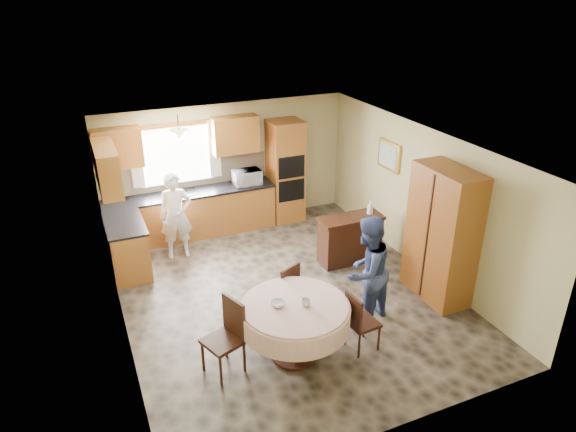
# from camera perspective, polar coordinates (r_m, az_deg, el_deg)

# --- Properties ---
(floor) EXTENTS (5.00, 6.00, 0.01)m
(floor) POSITION_cam_1_polar(r_m,az_deg,el_deg) (8.43, -0.26, -8.69)
(floor) COLOR brown
(floor) RESTS_ON ground
(ceiling) EXTENTS (5.00, 6.00, 0.01)m
(ceiling) POSITION_cam_1_polar(r_m,az_deg,el_deg) (7.35, -0.29, 7.78)
(ceiling) COLOR white
(ceiling) RESTS_ON wall_back
(wall_back) EXTENTS (5.00, 0.02, 2.50)m
(wall_back) POSITION_cam_1_polar(r_m,az_deg,el_deg) (10.43, -6.81, 5.61)
(wall_back) COLOR tan
(wall_back) RESTS_ON floor
(wall_front) EXTENTS (5.00, 0.02, 2.50)m
(wall_front) POSITION_cam_1_polar(r_m,az_deg,el_deg) (5.59, 12.29, -13.43)
(wall_front) COLOR tan
(wall_front) RESTS_ON floor
(wall_left) EXTENTS (0.02, 6.00, 2.50)m
(wall_left) POSITION_cam_1_polar(r_m,az_deg,el_deg) (7.31, -18.65, -4.38)
(wall_left) COLOR tan
(wall_left) RESTS_ON floor
(wall_right) EXTENTS (0.02, 6.00, 2.50)m
(wall_right) POSITION_cam_1_polar(r_m,az_deg,el_deg) (9.00, 14.52, 1.78)
(wall_right) COLOR tan
(wall_right) RESTS_ON floor
(window) EXTENTS (1.40, 0.03, 1.10)m
(window) POSITION_cam_1_polar(r_m,az_deg,el_deg) (10.08, -12.35, 6.62)
(window) COLOR white
(window) RESTS_ON wall_back
(curtain_left) EXTENTS (0.22, 0.02, 1.15)m
(curtain_left) POSITION_cam_1_polar(r_m,az_deg,el_deg) (9.91, -16.56, 6.15)
(curtain_left) COLOR white
(curtain_left) RESTS_ON wall_back
(curtain_right) EXTENTS (0.22, 0.02, 1.15)m
(curtain_right) POSITION_cam_1_polar(r_m,az_deg,el_deg) (10.17, -8.16, 7.42)
(curtain_right) COLOR white
(curtain_right) RESTS_ON wall_back
(base_cab_back) EXTENTS (3.30, 0.60, 0.88)m
(base_cab_back) POSITION_cam_1_polar(r_m,az_deg,el_deg) (10.26, -10.62, 0.15)
(base_cab_back) COLOR #A8682C
(base_cab_back) RESTS_ON floor
(counter_back) EXTENTS (3.30, 0.64, 0.04)m
(counter_back) POSITION_cam_1_polar(r_m,az_deg,el_deg) (10.08, -10.82, 2.52)
(counter_back) COLOR black
(counter_back) RESTS_ON base_cab_back
(base_cab_left) EXTENTS (0.60, 1.20, 0.88)m
(base_cab_left) POSITION_cam_1_polar(r_m,az_deg,el_deg) (9.29, -17.39, -3.38)
(base_cab_left) COLOR #A8682C
(base_cab_left) RESTS_ON floor
(counter_left) EXTENTS (0.64, 1.20, 0.04)m
(counter_left) POSITION_cam_1_polar(r_m,az_deg,el_deg) (9.09, -17.75, -0.82)
(counter_left) COLOR black
(counter_left) RESTS_ON base_cab_left
(backsplash) EXTENTS (3.30, 0.02, 0.55)m
(backsplash) POSITION_cam_1_polar(r_m,az_deg,el_deg) (10.25, -11.33, 4.53)
(backsplash) COLOR tan
(backsplash) RESTS_ON wall_back
(wall_cab_left) EXTENTS (0.85, 0.33, 0.72)m
(wall_cab_left) POSITION_cam_1_polar(r_m,az_deg,el_deg) (9.72, -18.42, 7.16)
(wall_cab_left) COLOR #AF642B
(wall_cab_left) RESTS_ON wall_back
(wall_cab_right) EXTENTS (0.90, 0.33, 0.72)m
(wall_cab_right) POSITION_cam_1_polar(r_m,az_deg,el_deg) (10.12, -5.90, 8.98)
(wall_cab_right) COLOR #AF642B
(wall_cab_right) RESTS_ON wall_back
(wall_cab_side) EXTENTS (0.33, 1.20, 0.72)m
(wall_cab_side) POSITION_cam_1_polar(r_m,az_deg,el_deg) (8.72, -19.48, 5.02)
(wall_cab_side) COLOR #AF642B
(wall_cab_side) RESTS_ON wall_left
(oven_tower) EXTENTS (0.66, 0.62, 2.12)m
(oven_tower) POSITION_cam_1_polar(r_m,az_deg,el_deg) (10.58, -0.29, 4.99)
(oven_tower) COLOR #A8682C
(oven_tower) RESTS_ON floor
(oven_upper) EXTENTS (0.56, 0.01, 0.45)m
(oven_upper) POSITION_cam_1_polar(r_m,az_deg,el_deg) (10.25, 0.41, 5.44)
(oven_upper) COLOR black
(oven_upper) RESTS_ON oven_tower
(oven_lower) EXTENTS (0.56, 0.01, 0.45)m
(oven_lower) POSITION_cam_1_polar(r_m,az_deg,el_deg) (10.42, 0.40, 2.84)
(oven_lower) COLOR black
(oven_lower) RESTS_ON oven_tower
(pendant) EXTENTS (0.36, 0.36, 0.18)m
(pendant) POSITION_cam_1_polar(r_m,az_deg,el_deg) (9.48, -12.01, 8.79)
(pendant) COLOR beige
(pendant) RESTS_ON ceiling
(sideboard) EXTENTS (1.15, 0.49, 0.82)m
(sideboard) POSITION_cam_1_polar(r_m,az_deg,el_deg) (9.24, 6.89, -2.70)
(sideboard) COLOR #3B1A10
(sideboard) RESTS_ON floor
(space_heater) EXTENTS (0.39, 0.28, 0.52)m
(space_heater) POSITION_cam_1_polar(r_m,az_deg,el_deg) (9.37, 6.46, -3.31)
(space_heater) COLOR black
(space_heater) RESTS_ON floor
(cupboard) EXTENTS (0.56, 1.13, 2.15)m
(cupboard) POSITION_cam_1_polar(r_m,az_deg,el_deg) (8.25, 16.72, -2.00)
(cupboard) COLOR #A8682C
(cupboard) RESTS_ON floor
(dining_table) EXTENTS (1.45, 1.45, 0.83)m
(dining_table) POSITION_cam_1_polar(r_m,az_deg,el_deg) (6.84, 0.78, -11.06)
(dining_table) COLOR #3B1A10
(dining_table) RESTS_ON floor
(chair_left) EXTENTS (0.57, 0.57, 1.02)m
(chair_left) POSITION_cam_1_polar(r_m,az_deg,el_deg) (6.74, -6.74, -12.76)
(chair_left) COLOR #3B1A10
(chair_left) RESTS_ON floor
(chair_back) EXTENTS (0.53, 0.53, 0.93)m
(chair_back) POSITION_cam_1_polar(r_m,az_deg,el_deg) (7.62, -0.32, -8.11)
(chair_back) COLOR #3B1A10
(chair_back) RESTS_ON floor
(chair_right) EXTENTS (0.42, 0.42, 0.88)m
(chair_right) POSITION_cam_1_polar(r_m,az_deg,el_deg) (7.11, 7.87, -11.32)
(chair_right) COLOR #3B1A10
(chair_right) RESTS_ON floor
(framed_picture) EXTENTS (0.06, 0.63, 0.53)m
(framed_picture) POSITION_cam_1_polar(r_m,az_deg,el_deg) (9.55, 11.15, 6.60)
(framed_picture) COLOR gold
(framed_picture) RESTS_ON wall_right
(microwave) EXTENTS (0.54, 0.37, 0.30)m
(microwave) POSITION_cam_1_polar(r_m,az_deg,el_deg) (10.26, -4.59, 4.31)
(microwave) COLOR silver
(microwave) RESTS_ON counter_back
(person_sink) EXTENTS (0.62, 0.44, 1.60)m
(person_sink) POSITION_cam_1_polar(r_m,az_deg,el_deg) (9.40, -12.34, 0.02)
(person_sink) COLOR silver
(person_sink) RESTS_ON floor
(person_dining) EXTENTS (1.01, 0.91, 1.69)m
(person_dining) POSITION_cam_1_polar(r_m,az_deg,el_deg) (7.49, 8.72, -6.08)
(person_dining) COLOR navy
(person_dining) RESTS_ON floor
(bowl_sideboard) EXTENTS (0.26, 0.26, 0.05)m
(bowl_sideboard) POSITION_cam_1_polar(r_m,az_deg,el_deg) (8.98, 6.09, -0.46)
(bowl_sideboard) COLOR #B2B2B2
(bowl_sideboard) RESTS_ON sideboard
(bottle_sideboard) EXTENTS (0.12, 0.12, 0.29)m
(bottle_sideboard) POSITION_cam_1_polar(r_m,az_deg,el_deg) (9.19, 9.10, 0.80)
(bottle_sideboard) COLOR silver
(bottle_sideboard) RESTS_ON sideboard
(cup_table) EXTENTS (0.14, 0.14, 0.10)m
(cup_table) POSITION_cam_1_polar(r_m,az_deg,el_deg) (6.70, 1.97, -9.58)
(cup_table) COLOR #B2B2B2
(cup_table) RESTS_ON dining_table
(bowl_table) EXTENTS (0.23, 0.23, 0.06)m
(bowl_table) POSITION_cam_1_polar(r_m,az_deg,el_deg) (6.70, -1.13, -9.72)
(bowl_table) COLOR #B2B2B2
(bowl_table) RESTS_ON dining_table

